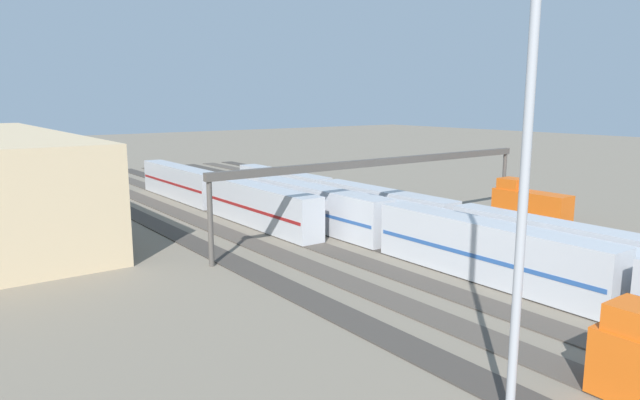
% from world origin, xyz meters
% --- Properties ---
extents(ground_plane, '(400.00, 400.00, 0.00)m').
position_xyz_m(ground_plane, '(0.00, 0.00, 0.00)').
color(ground_plane, '#756B5B').
extents(track_bed_0, '(140.00, 2.80, 0.12)m').
position_xyz_m(track_bed_0, '(0.00, -20.00, 0.06)').
color(track_bed_0, '#3D3833').
rests_on(track_bed_0, ground_plane).
extents(track_bed_1, '(140.00, 2.80, 0.12)m').
position_xyz_m(track_bed_1, '(0.00, -15.00, 0.06)').
color(track_bed_1, '#4C443D').
rests_on(track_bed_1, ground_plane).
extents(track_bed_2, '(140.00, 2.80, 0.12)m').
position_xyz_m(track_bed_2, '(0.00, -10.00, 0.06)').
color(track_bed_2, '#3D3833').
rests_on(track_bed_2, ground_plane).
extents(track_bed_3, '(140.00, 2.80, 0.12)m').
position_xyz_m(track_bed_3, '(0.00, -5.00, 0.06)').
color(track_bed_3, '#4C443D').
rests_on(track_bed_3, ground_plane).
extents(track_bed_4, '(140.00, 2.80, 0.12)m').
position_xyz_m(track_bed_4, '(0.00, 0.00, 0.06)').
color(track_bed_4, '#4C443D').
rests_on(track_bed_4, ground_plane).
extents(track_bed_5, '(140.00, 2.80, 0.12)m').
position_xyz_m(track_bed_5, '(0.00, 5.00, 0.06)').
color(track_bed_5, '#3D3833').
rests_on(track_bed_5, ground_plane).
extents(track_bed_6, '(140.00, 2.80, 0.12)m').
position_xyz_m(track_bed_6, '(0.00, 10.00, 0.06)').
color(track_bed_6, '#4C443D').
rests_on(track_bed_6, ground_plane).
extents(track_bed_7, '(140.00, 2.80, 0.12)m').
position_xyz_m(track_bed_7, '(0.00, 15.00, 0.06)').
color(track_bed_7, '#4C443D').
rests_on(track_bed_7, ground_plane).
extents(track_bed_8, '(140.00, 2.80, 0.12)m').
position_xyz_m(track_bed_8, '(0.00, 20.00, 0.06)').
color(track_bed_8, '#3D3833').
rests_on(track_bed_8, ground_plane).
extents(train_on_track_6, '(47.20, 3.06, 5.00)m').
position_xyz_m(train_on_track_6, '(15.08, 10.00, 2.61)').
color(train_on_track_6, '#B7BABF').
rests_on(train_on_track_6, ground_plane).
extents(train_on_track_4, '(47.20, 3.06, 3.80)m').
position_xyz_m(train_on_track_4, '(-25.70, 0.00, 1.99)').
color(train_on_track_4, silver).
rests_on(train_on_track_4, ground_plane).
extents(train_on_track_0, '(10.00, 3.00, 5.00)m').
position_xyz_m(train_on_track_0, '(-14.43, -20.00, 2.16)').
color(train_on_track_0, '#D85914').
rests_on(train_on_track_0, ground_plane).
extents(train_on_track_5, '(71.40, 3.06, 5.00)m').
position_xyz_m(train_on_track_5, '(-26.72, 5.00, 2.61)').
color(train_on_track_5, '#B7BABF').
rests_on(train_on_track_5, ground_plane).
extents(train_on_track_3, '(90.60, 3.00, 4.40)m').
position_xyz_m(train_on_track_3, '(-13.74, -5.00, 2.09)').
color(train_on_track_3, '#1E6B9E').
rests_on(train_on_track_3, ground_plane).
extents(light_mast_1, '(2.80, 0.70, 28.58)m').
position_xyz_m(light_mast_1, '(-41.30, 22.10, 18.08)').
color(light_mast_1, '#9EA0A5').
rests_on(light_mast_1, ground_plane).
extents(signal_gantry, '(0.70, 45.00, 8.80)m').
position_xyz_m(signal_gantry, '(-8.94, 0.00, 7.80)').
color(signal_gantry, '#4C4742').
rests_on(signal_gantry, ground_plane).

